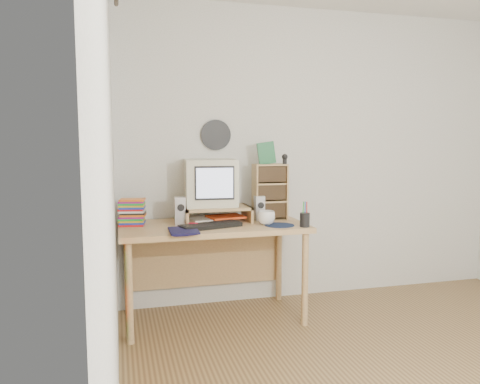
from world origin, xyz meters
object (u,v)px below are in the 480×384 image
crt_monitor (211,183)px  keyboard (211,226)px  mug (266,218)px  dvd_stack (132,208)px  cd_rack (270,192)px  desk (211,240)px  diary (169,230)px

crt_monitor → keyboard: 0.41m
mug → keyboard: bearing=-178.7°
dvd_stack → mug: size_ratio=1.95×
keyboard → dvd_stack: bearing=140.1°
dvd_stack → cd_rack: (1.09, 0.02, 0.09)m
crt_monitor → mug: bearing=-31.3°
crt_monitor → cd_rack: bearing=1.7°
dvd_stack → cd_rack: 1.10m
crt_monitor → dvd_stack: size_ratio=1.49×
cd_rack → desk: bearing=-173.8°
desk → keyboard: size_ratio=3.06×
keyboard → cd_rack: size_ratio=1.02×
keyboard → cd_rack: (0.54, 0.26, 0.21)m
keyboard → mug: (0.43, 0.01, 0.04)m
dvd_stack → diary: 0.45m
keyboard → dvd_stack: (-0.55, 0.24, 0.11)m
keyboard → mug: mug is taller
diary → dvd_stack: bearing=123.8°
desk → mug: size_ratio=10.53×
desk → mug: bearing=-25.8°
cd_rack → dvd_stack: bearing=-179.6°
desk → keyboard: (-0.05, -0.20, 0.15)m
desk → dvd_stack: size_ratio=5.39×
crt_monitor → diary: 0.63m
crt_monitor → diary: (-0.38, -0.42, -0.28)m
mug → diary: size_ratio=0.55×
crt_monitor → cd_rack: (0.48, -0.03, -0.08)m
cd_rack → diary: 0.96m
crt_monitor → cd_rack: 0.49m
desk → mug: (0.39, -0.19, 0.19)m
desk → diary: diary is taller
desk → cd_rack: size_ratio=3.13×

